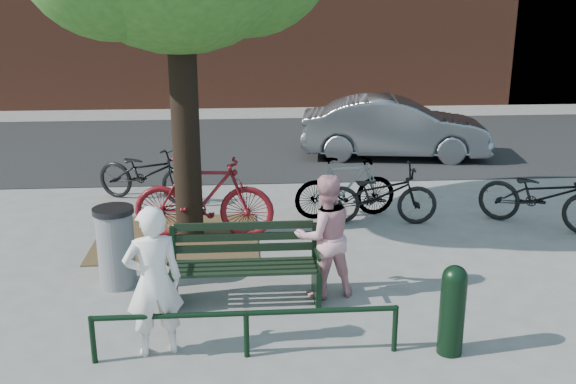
{
  "coord_description": "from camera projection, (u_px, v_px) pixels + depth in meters",
  "views": [
    {
      "loc": [
        -0.01,
        -6.9,
        3.45
      ],
      "look_at": [
        0.58,
        1.0,
        1.05
      ],
      "focal_mm": 40.0,
      "sensor_mm": 36.0,
      "label": 1
    }
  ],
  "objects": [
    {
      "name": "ground",
      "position": [
        246.0,
        302.0,
        7.59
      ],
      "size": [
        90.0,
        90.0,
        0.0
      ],
      "primitive_type": "plane",
      "color": "gray",
      "rests_on": "ground"
    },
    {
      "name": "dirt_pit",
      "position": [
        177.0,
        237.0,
        9.61
      ],
      "size": [
        2.4,
        2.0,
        0.02
      ],
      "primitive_type": "cube",
      "color": "brown",
      "rests_on": "ground"
    },
    {
      "name": "road",
      "position": [
        242.0,
        145.0,
        15.7
      ],
      "size": [
        40.0,
        7.0,
        0.01
      ],
      "primitive_type": "cube",
      "color": "black",
      "rests_on": "ground"
    },
    {
      "name": "park_bench",
      "position": [
        245.0,
        262.0,
        7.53
      ],
      "size": [
        1.74,
        0.54,
        0.97
      ],
      "color": "black",
      "rests_on": "ground"
    },
    {
      "name": "guard_railing",
      "position": [
        246.0,
        320.0,
        6.33
      ],
      "size": [
        3.06,
        0.06,
        0.51
      ],
      "color": "black",
      "rests_on": "ground"
    },
    {
      "name": "person_left",
      "position": [
        154.0,
        282.0,
        6.3
      ],
      "size": [
        0.65,
        0.51,
        1.57
      ],
      "primitive_type": "imported",
      "rotation": [
        0.0,
        0.0,
        3.39
      ],
      "color": "white",
      "rests_on": "ground"
    },
    {
      "name": "person_right",
      "position": [
        325.0,
        236.0,
        7.58
      ],
      "size": [
        0.84,
        0.72,
        1.51
      ],
      "primitive_type": "imported",
      "rotation": [
        0.0,
        0.0,
        3.36
      ],
      "color": "#D5929A",
      "rests_on": "ground"
    },
    {
      "name": "bollard",
      "position": [
        453.0,
        307.0,
        6.37
      ],
      "size": [
        0.26,
        0.26,
        0.95
      ],
      "color": "black",
      "rests_on": "ground"
    },
    {
      "name": "litter_bin",
      "position": [
        116.0,
        247.0,
        7.9
      ],
      "size": [
        0.5,
        0.5,
        1.02
      ],
      "color": "gray",
      "rests_on": "ground"
    },
    {
      "name": "bicycle_a",
      "position": [
        146.0,
        173.0,
        11.23
      ],
      "size": [
        2.05,
        1.42,
        1.02
      ],
      "primitive_type": "imported",
      "rotation": [
        0.0,
        0.0,
        1.15
      ],
      "color": "black",
      "rests_on": "ground"
    },
    {
      "name": "bicycle_b",
      "position": [
        204.0,
        198.0,
        9.47
      ],
      "size": [
        2.13,
        0.78,
        1.25
      ],
      "primitive_type": "imported",
      "rotation": [
        0.0,
        0.0,
        1.48
      ],
      "color": "#610D13",
      "rests_on": "ground"
    },
    {
      "name": "bicycle_c",
      "position": [
        379.0,
        194.0,
        10.11
      ],
      "size": [
        1.88,
        0.79,
        0.96
      ],
      "primitive_type": "imported",
      "rotation": [
        0.0,
        0.0,
        1.49
      ],
      "color": "black",
      "rests_on": "ground"
    },
    {
      "name": "bicycle_d",
      "position": [
        345.0,
        187.0,
        10.42
      ],
      "size": [
        1.74,
        0.71,
        1.02
      ],
      "primitive_type": "imported",
      "rotation": [
        0.0,
        0.0,
        1.71
      ],
      "color": "gray",
      "rests_on": "ground"
    },
    {
      "name": "bicycle_e",
      "position": [
        542.0,
        196.0,
        9.94
      ],
      "size": [
        1.96,
        1.7,
        1.02
      ],
      "primitive_type": "imported",
      "rotation": [
        0.0,
        0.0,
        0.93
      ],
      "color": "black",
      "rests_on": "ground"
    },
    {
      "name": "parked_car",
      "position": [
        394.0,
        128.0,
        14.31
      ],
      "size": [
        4.28,
        2.01,
        1.36
      ],
      "primitive_type": "imported",
      "rotation": [
        0.0,
        0.0,
        1.43
      ],
      "color": "slate",
      "rests_on": "ground"
    }
  ]
}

